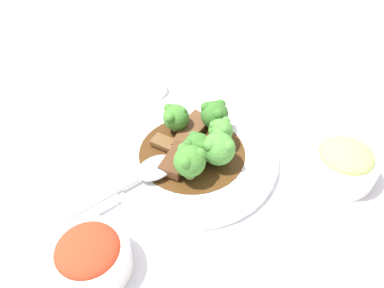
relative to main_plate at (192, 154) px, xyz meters
The scene contains 16 objects.
ground_plane 0.01m from the main_plate, ahead, with size 4.00×4.00×0.00m, color silver.
main_plate is the anchor object (origin of this frame).
beef_strip_0 0.02m from the main_plate, 124.36° to the right, with size 0.07×0.07×0.01m.
beef_strip_1 0.04m from the main_plate, 39.00° to the right, with size 0.06×0.07×0.01m.
beef_strip_2 0.04m from the main_plate, 22.62° to the left, with size 0.07×0.07×0.02m.
beef_strip_3 0.06m from the main_plate, 121.76° to the right, with size 0.07×0.06×0.01m.
broccoli_floret_0 0.06m from the main_plate, 121.78° to the left, with size 0.05×0.05×0.06m.
broccoli_floret_1 0.07m from the main_plate, 59.23° to the left, with size 0.05×0.05×0.06m.
broccoli_floret_2 0.08m from the main_plate, 153.78° to the right, with size 0.05×0.05×0.06m.
broccoli_floret_3 0.04m from the main_plate, 82.26° to the left, with size 0.04×0.04×0.05m.
broccoli_floret_4 0.07m from the main_plate, 85.85° to the right, with size 0.04×0.04×0.05m.
broccoli_floret_5 0.06m from the main_plate, behind, with size 0.04×0.04×0.05m.
serving_spoon 0.09m from the main_plate, 10.97° to the left, with size 0.20×0.06×0.01m.
side_bowl_kimchi 0.23m from the main_plate, 29.59° to the left, with size 0.10×0.10×0.06m.
side_bowl_appetizer 0.24m from the main_plate, 143.74° to the left, with size 0.10×0.10×0.06m.
sauce_dish 0.20m from the main_plate, 93.41° to the right, with size 0.06×0.06×0.01m.
Camera 1 is at (0.20, 0.38, 0.46)m, focal length 35.00 mm.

